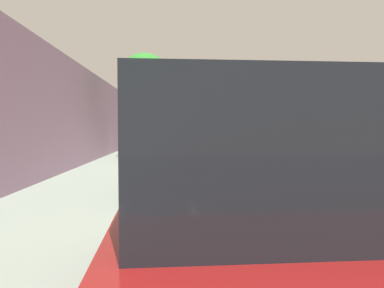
# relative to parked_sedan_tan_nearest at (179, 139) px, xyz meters

# --- Properties ---
(ground) EXTENTS (74.18, 74.18, 0.00)m
(ground) POSITION_rel_parked_sedan_tan_nearest_xyz_m (-0.86, 13.76, -0.75)
(ground) COLOR #343434
(sidewalk) EXTENTS (3.30, 46.36, 0.15)m
(sidewalk) POSITION_rel_parked_sedan_tan_nearest_xyz_m (2.67, 13.76, -0.68)
(sidewalk) COLOR #9FB1A2
(sidewalk) RESTS_ON ground
(curb_edge) EXTENTS (0.16, 46.36, 0.15)m
(curb_edge) POSITION_rel_parked_sedan_tan_nearest_xyz_m (0.94, 13.76, -0.68)
(curb_edge) COLOR gray
(curb_edge) RESTS_ON ground
(lane_stripe_centre) EXTENTS (0.14, 44.20, 0.01)m
(lane_stripe_centre) POSITION_rel_parked_sedan_tan_nearest_xyz_m (-3.93, 12.68, -0.75)
(lane_stripe_centre) COLOR white
(lane_stripe_centre) RESTS_ON ground
(lane_stripe_bike_edge) EXTENTS (0.12, 46.36, 0.01)m
(lane_stripe_bike_edge) POSITION_rel_parked_sedan_tan_nearest_xyz_m (-0.53, 13.76, -0.75)
(lane_stripe_bike_edge) COLOR white
(lane_stripe_bike_edge) RESTS_ON ground
(building_facade) EXTENTS (0.50, 46.36, 4.40)m
(building_facade) POSITION_rel_parked_sedan_tan_nearest_xyz_m (4.57, 13.76, 1.45)
(building_facade) COLOR gray
(building_facade) RESTS_ON ground
(parked_sedan_tan_nearest) EXTENTS (2.04, 4.50, 1.52)m
(parked_sedan_tan_nearest) POSITION_rel_parked_sedan_tan_nearest_xyz_m (0.00, 0.00, 0.00)
(parked_sedan_tan_nearest) COLOR tan
(parked_sedan_tan_nearest) RESTS_ON ground
(parked_sedan_silver_second) EXTENTS (1.99, 4.47, 1.52)m
(parked_sedan_silver_second) POSITION_rel_parked_sedan_tan_nearest_xyz_m (-0.17, 6.08, 0.00)
(parked_sedan_silver_second) COLOR #B7BABF
(parked_sedan_silver_second) RESTS_ON ground
(parked_sedan_green_mid) EXTENTS (2.01, 4.48, 1.52)m
(parked_sedan_green_mid) POSITION_rel_parked_sedan_tan_nearest_xyz_m (-0.19, 13.41, 0.00)
(parked_sedan_green_mid) COLOR #1E512D
(parked_sedan_green_mid) RESTS_ON ground
(parked_pickup_grey_far) EXTENTS (2.15, 5.36, 1.95)m
(parked_pickup_grey_far) POSITION_rel_parked_sedan_tan_nearest_xyz_m (-0.11, 22.17, 0.15)
(parked_pickup_grey_far) COLOR slate
(parked_pickup_grey_far) RESTS_ON ground
(parked_suv_red_farthest) EXTENTS (2.12, 4.77, 1.99)m
(parked_suv_red_farthest) POSITION_rel_parked_sedan_tan_nearest_xyz_m (-0.20, 28.78, 0.27)
(parked_suv_red_farthest) COLOR maroon
(parked_suv_red_farthest) RESTS_ON ground
(bicycle_at_curb) EXTENTS (1.67, 0.73, 0.79)m
(bicycle_at_curb) POSITION_rel_parked_sedan_tan_nearest_xyz_m (0.47, 17.66, -0.36)
(bicycle_at_curb) COLOR black
(bicycle_at_curb) RESTS_ON ground
(cyclist_with_backpack) EXTENTS (0.52, 0.55, 1.77)m
(cyclist_with_backpack) POSITION_rel_parked_sedan_tan_nearest_xyz_m (0.69, 17.22, 0.33)
(cyclist_with_backpack) COLOR #C6B284
(cyclist_with_backpack) RESTS_ON ground
(street_tree_near_cyclist) EXTENTS (3.64, 3.64, 5.58)m
(street_tree_near_cyclist) POSITION_rel_parked_sedan_tan_nearest_xyz_m (1.85, 1.79, 3.36)
(street_tree_near_cyclist) COLOR brown
(street_tree_near_cyclist) RESTS_ON sidewalk
(street_tree_mid_block) EXTENTS (2.33, 2.33, 5.24)m
(street_tree_mid_block) POSITION_rel_parked_sedan_tan_nearest_xyz_m (1.85, 13.52, 3.47)
(street_tree_mid_block) COLOR brown
(street_tree_mid_block) RESTS_ON sidewalk
(pedestrian_on_phone) EXTENTS (0.35, 0.58, 1.57)m
(pedestrian_on_phone) POSITION_rel_parked_sedan_tan_nearest_xyz_m (3.10, 7.17, 0.27)
(pedestrian_on_phone) COLOR black
(pedestrian_on_phone) RESTS_ON sidewalk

